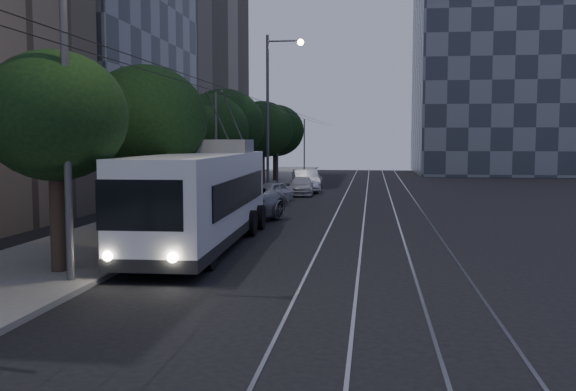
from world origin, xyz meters
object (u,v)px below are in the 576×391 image
(car_white_b, at_px, (301,186))
(streetlamp_near, at_px, (80,24))
(car_white_d, at_px, (312,179))
(car_white_a, at_px, (269,192))
(car_white_c, at_px, (306,181))
(pickup_silver, at_px, (228,204))
(streetlamp_far, at_px, (274,99))
(trolleybus, at_px, (203,197))

(car_white_b, relative_size, streetlamp_near, 0.37)
(car_white_d, bearing_deg, car_white_a, -93.67)
(car_white_c, distance_m, car_white_d, 4.52)
(car_white_a, xyz_separation_m, streetlamp_near, (-1.21, -22.33, 6.02))
(car_white_c, bearing_deg, pickup_silver, -106.54)
(pickup_silver, height_order, car_white_b, pickup_silver)
(streetlamp_far, bearing_deg, car_white_d, 71.73)
(trolleybus, height_order, car_white_b, trolleybus)
(trolleybus, distance_m, car_white_a, 15.90)
(car_white_b, bearing_deg, car_white_a, -106.19)
(pickup_silver, height_order, car_white_c, pickup_silver)
(pickup_silver, xyz_separation_m, streetlamp_near, (-0.92, -12.31, 5.75))
(trolleybus, xyz_separation_m, streetlamp_near, (-1.39, -6.48, 4.91))
(pickup_silver, relative_size, car_white_c, 1.35)
(car_white_c, relative_size, car_white_d, 1.32)
(car_white_d, bearing_deg, trolleybus, -90.10)
(car_white_c, bearing_deg, trolleybus, -104.26)
(pickup_silver, height_order, car_white_a, pickup_silver)
(pickup_silver, height_order, streetlamp_far, streetlamp_far)
(trolleybus, relative_size, car_white_a, 3.43)
(trolleybus, bearing_deg, car_white_c, 85.46)
(car_white_a, relative_size, car_white_d, 1.02)
(pickup_silver, bearing_deg, car_white_d, 104.42)
(trolleybus, xyz_separation_m, car_white_d, (1.14, 28.76, -1.12))
(car_white_c, height_order, streetlamp_near, streetlamp_near)
(car_white_d, relative_size, streetlamp_far, 0.33)
(pickup_silver, bearing_deg, car_white_a, 106.79)
(trolleybus, bearing_deg, car_white_b, 85.09)
(pickup_silver, distance_m, car_white_d, 22.99)
(streetlamp_far, bearing_deg, pickup_silver, -88.37)
(trolleybus, distance_m, car_white_b, 21.36)
(car_white_a, relative_size, streetlamp_near, 0.33)
(car_white_c, height_order, streetlamp_far, streetlamp_far)
(trolleybus, xyz_separation_m, streetlamp_far, (-0.94, 22.48, 4.82))
(trolleybus, relative_size, streetlamp_far, 1.16)
(car_white_b, bearing_deg, streetlamp_far, 147.57)
(car_white_b, distance_m, streetlamp_near, 28.53)
(trolleybus, height_order, streetlamp_far, streetlamp_far)
(trolleybus, relative_size, streetlamp_near, 1.14)
(car_white_d, bearing_deg, car_white_b, -87.84)
(car_white_b, bearing_deg, trolleybus, -95.63)
(car_white_d, xyz_separation_m, streetlamp_near, (-2.52, -35.24, 6.04))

